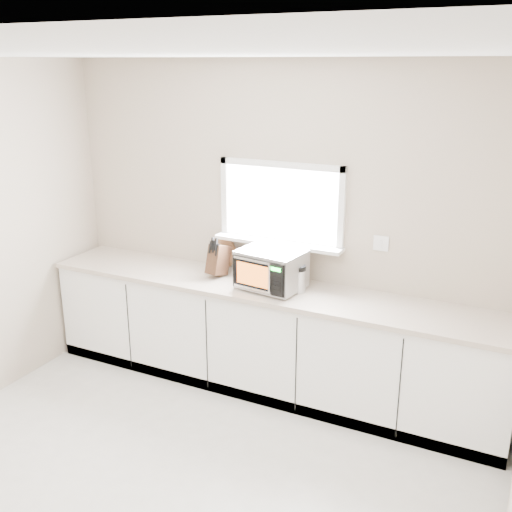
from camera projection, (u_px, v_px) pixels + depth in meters
The scene contains 8 objects.
ground at pixel (149, 512), 3.72m from camera, with size 4.00×4.00×0.00m, color beige.
back_wall at pixel (282, 225), 5.00m from camera, with size 4.00×0.17×2.70m.
cabinets at pixel (266, 339), 5.03m from camera, with size 3.92×0.60×0.88m, color white.
countertop at pixel (266, 289), 4.88m from camera, with size 3.92×0.64×0.04m, color beige.
microwave at pixel (271, 269), 4.78m from camera, with size 0.54×0.46×0.32m.
knife_block at pixel (218, 259), 5.07m from camera, with size 0.15×0.26×0.35m.
cutting_board at pixel (222, 253), 5.28m from camera, with size 0.28×0.28×0.02m, color #A3633F.
coffee_grinder at pixel (298, 278), 4.74m from camera, with size 0.15×0.15×0.22m.
Camera 1 is at (1.95, -2.44, 2.67)m, focal length 42.00 mm.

